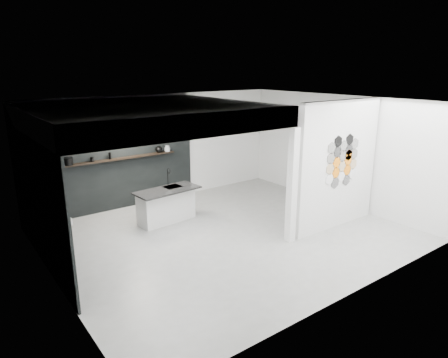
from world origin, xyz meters
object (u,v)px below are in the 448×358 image
stockpot (68,161)px  utensil_cup (92,159)px  partition_panel (338,165)px  glass_bowl (167,149)px  kitchen_island (166,205)px  bottle_dark (110,156)px  kettle (159,149)px  glass_vase (167,148)px  wall_basin (56,220)px

stockpot → utensil_cup: 0.55m
partition_panel → glass_bowl: partition_panel is taller
kitchen_island → bottle_dark: (-0.72, 1.40, 1.00)m
partition_panel → kettle: 4.51m
kitchen_island → partition_panel: bearing=-45.4°
kitchen_island → bottle_dark: 1.86m
glass_bowl → glass_vase: size_ratio=0.96×
kettle → glass_vase: (0.24, 0.00, -0.00)m
bottle_dark → utensil_cup: bearing=180.0°
wall_basin → stockpot: (0.85, 2.07, 0.55)m
wall_basin → bottle_dark: (1.83, 2.07, 0.55)m
glass_vase → kitchen_island: bearing=-120.9°
wall_basin → bottle_dark: bearing=48.4°
glass_vase → bottle_dark: size_ratio=0.95×
stockpot → glass_vase: size_ratio=1.32×
kettle → bottle_dark: size_ratio=1.18×
kitchen_island → glass_bowl: 1.90m
glass_vase → utensil_cup: 1.99m
wall_basin → utensil_cup: (1.40, 2.07, 0.52)m
partition_panel → stockpot: bearing=140.0°
kettle → bottle_dark: same height
kettle → glass_bowl: 0.24m
kettle → glass_bowl: (0.24, 0.00, -0.03)m
partition_panel → glass_bowl: (-2.08, 3.87, -0.03)m
utensil_cup → partition_panel: bearing=-43.6°
kitchen_island → stockpot: size_ratio=7.45×
utensil_cup → stockpot: bearing=180.0°
kitchen_island → utensil_cup: 2.06m
glass_bowl → utensil_cup: (-1.99, 0.00, 0.00)m
kettle → bottle_dark: bearing=174.1°
wall_basin → bottle_dark: size_ratio=3.65×
kettle → glass_vase: bearing=-5.9°
kettle → utensil_cup: (-1.75, 0.00, -0.03)m
stockpot → kitchen_island: bearing=-39.5°
kitchen_island → glass_vase: glass_vase is taller
wall_basin → glass_vase: glass_vase is taller
wall_basin → utensil_cup: bearing=55.9°
glass_bowl → stockpot: bearing=180.0°
stockpot → glass_bowl: (2.54, 0.00, -0.03)m
utensil_cup → kettle: bearing=0.0°
partition_panel → glass_bowl: bearing=118.2°
glass_vase → utensil_cup: bearing=180.0°
kitchen_island → kettle: size_ratio=7.95×
wall_basin → glass_bowl: 4.00m
wall_basin → glass_vase: bearing=31.3°
partition_panel → kettle: size_ratio=14.48×
wall_basin → glass_vase: 4.01m
partition_panel → glass_vase: 4.39m
partition_panel → glass_vase: bearing=118.2°
stockpot → wall_basin: bearing=-112.5°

